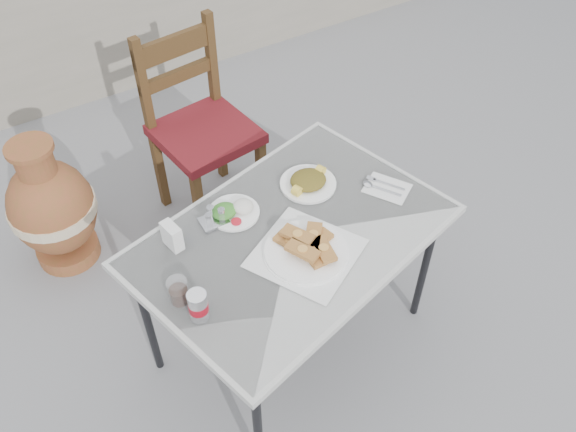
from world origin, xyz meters
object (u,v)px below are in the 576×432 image
salad_chopped_plate (308,182)px  soda_can (198,306)px  napkin_holder (172,236)px  chair (200,127)px  pide_plate (306,248)px  condiment_caddy (214,218)px  terracotta_urn (53,208)px  cafe_table (292,242)px  cola_glass (179,293)px  salad_rice_plate (233,210)px

salad_chopped_plate → soda_can: 0.76m
salad_chopped_plate → napkin_holder: (-0.61, -0.01, 0.03)m
napkin_holder → chair: size_ratio=0.10×
pide_plate → napkin_holder: size_ratio=4.55×
condiment_caddy → terracotta_urn: 1.06m
cafe_table → soda_can: (-0.47, -0.16, 0.11)m
cola_glass → napkin_holder: (0.09, 0.25, 0.01)m
salad_chopped_plate → terracotta_urn: salad_chopped_plate is taller
soda_can → terracotta_urn: 1.31m
napkin_holder → chair: bearing=49.1°
pide_plate → chair: bearing=85.5°
cafe_table → pide_plate: 0.14m
salad_chopped_plate → napkin_holder: size_ratio=2.23×
salad_rice_plate → soda_can: bearing=-131.2°
salad_chopped_plate → chair: chair is taller
soda_can → cafe_table: bearing=19.2°
cola_glass → chair: size_ratio=0.10×
napkin_holder → condiment_caddy: (0.18, 0.02, -0.03)m
salad_chopped_plate → condiment_caddy: condiment_caddy is taller
napkin_holder → condiment_caddy: size_ratio=0.96×
napkin_holder → salad_rice_plate: bearing=-4.1°
pide_plate → soda_can: bearing=-174.0°
napkin_holder → cola_glass: bearing=-119.8°
terracotta_urn → napkin_holder: bearing=-70.3°
cafe_table → pide_plate: size_ratio=2.82×
pide_plate → cola_glass: cola_glass is taller
cafe_table → cola_glass: bearing=-172.5°
salad_chopped_plate → soda_can: size_ratio=1.92×
pide_plate → salad_rice_plate: 0.35m
cafe_table → napkin_holder: 0.46m
napkin_holder → terracotta_urn: (-0.31, 0.87, -0.44)m
condiment_caddy → salad_chopped_plate: bearing=-1.3°
condiment_caddy → terracotta_urn: (-0.49, 0.84, -0.41)m
salad_rice_plate → terracotta_urn: size_ratio=0.28×
pide_plate → chair: (0.09, 1.13, -0.22)m
cafe_table → chair: chair is taller
terracotta_urn → salad_rice_plate: bearing=-55.3°
cafe_table → terracotta_urn: 1.32m
cafe_table → chair: size_ratio=1.30×
soda_can → condiment_caddy: 0.44m
salad_chopped_plate → terracotta_urn: bearing=137.2°
pide_plate → soda_can: 0.46m
cafe_table → pide_plate: pide_plate is taller
chair → terracotta_urn: chair is taller
napkin_holder → terracotta_urn: size_ratio=0.14×
cola_glass → chair: bearing=61.8°
cafe_table → chair: 1.02m
pide_plate → salad_rice_plate: bearing=112.4°
cafe_table → cola_glass: 0.51m
salad_chopped_plate → soda_can: bearing=-151.9°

